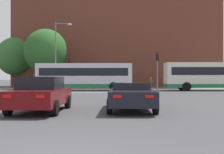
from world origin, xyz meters
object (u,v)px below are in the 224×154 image
object	(u,v)px
car_roadster_right	(131,96)
bus_crossing_lead	(85,76)
pedestrian_waiting	(93,82)
car_saloon_left	(41,94)
street_lamp_junction	(58,50)
bus_crossing_trailing	(214,76)
pedestrian_walking_west	(151,82)
traffic_light_far_left	(69,68)
traffic_light_near_right	(157,66)
pedestrian_walking_east	(125,81)

from	to	relation	value
car_roadster_right	bus_crossing_lead	xyz separation A→B (m)	(-4.33, 20.37, 1.04)
car_roadster_right	pedestrian_waiting	distance (m)	26.42
car_saloon_left	street_lamp_junction	size ratio (longest dim) A/B	0.59
car_roadster_right	bus_crossing_trailing	distance (m)	22.79
car_saloon_left	bus_crossing_trailing	world-z (taller)	bus_crossing_trailing
car_saloon_left	pedestrian_walking_west	bearing A→B (deg)	73.74
bus_crossing_lead	pedestrian_walking_west	size ratio (longest dim) A/B	7.00
traffic_light_far_left	pedestrian_walking_west	xyz separation A→B (m)	(11.57, 1.14, -1.92)
traffic_light_near_right	car_saloon_left	bearing A→B (deg)	-115.71
bus_crossing_lead	car_roadster_right	bearing A→B (deg)	12.01
pedestrian_waiting	traffic_light_near_right	bearing A→B (deg)	138.44
car_roadster_right	pedestrian_waiting	size ratio (longest dim) A/B	2.90
pedestrian_waiting	pedestrian_walking_east	world-z (taller)	pedestrian_walking_east
bus_crossing_trailing	traffic_light_near_right	world-z (taller)	traffic_light_near_right
car_roadster_right	traffic_light_near_right	world-z (taller)	traffic_light_near_right
car_saloon_left	traffic_light_far_left	size ratio (longest dim) A/B	1.10
traffic_light_far_left	pedestrian_waiting	distance (m)	3.89
street_lamp_junction	car_roadster_right	bearing A→B (deg)	-69.36
pedestrian_walking_east	pedestrian_walking_west	world-z (taller)	pedestrian_walking_east
bus_crossing_trailing	traffic_light_near_right	xyz separation A→B (m)	(-7.39, -5.04, 0.95)
street_lamp_junction	pedestrian_waiting	world-z (taller)	street_lamp_junction
bus_crossing_lead	pedestrian_walking_west	bearing A→B (deg)	129.17
bus_crossing_lead	street_lamp_junction	size ratio (longest dim) A/B	1.41
street_lamp_junction	pedestrian_walking_east	size ratio (longest dim) A/B	4.38
car_saloon_left	bus_crossing_trailing	size ratio (longest dim) A/B	0.41
bus_crossing_trailing	traffic_light_far_left	size ratio (longest dim) A/B	2.69
car_roadster_right	pedestrian_walking_east	xyz separation A→B (m)	(0.80, 27.82, 0.40)
bus_crossing_lead	traffic_light_near_right	distance (m)	9.56
traffic_light_far_left	street_lamp_junction	distance (m)	7.37
pedestrian_walking_east	bus_crossing_lead	bearing A→B (deg)	153.13
pedestrian_walking_west	street_lamp_junction	bearing A→B (deg)	86.76
car_roadster_right	traffic_light_far_left	distance (m)	27.41
traffic_light_far_left	pedestrian_walking_west	distance (m)	11.78
car_roadster_right	pedestrian_walking_east	world-z (taller)	pedestrian_walking_east
pedestrian_walking_east	pedestrian_walking_west	xyz separation A→B (m)	(3.65, -0.30, -0.14)
car_saloon_left	car_roadster_right	bearing A→B (deg)	8.68
pedestrian_walking_west	pedestrian_waiting	bearing A→B (deg)	61.09
car_saloon_left	pedestrian_waiting	distance (m)	26.73
car_saloon_left	pedestrian_walking_east	distance (m)	28.80
traffic_light_far_left	pedestrian_walking_east	bearing A→B (deg)	10.32
street_lamp_junction	pedestrian_walking_west	xyz separation A→B (m)	(11.71, 8.26, -3.82)
pedestrian_walking_east	pedestrian_walking_west	distance (m)	3.67
car_roadster_right	bus_crossing_lead	world-z (taller)	bus_crossing_lead
street_lamp_junction	pedestrian_waiting	xyz separation A→B (m)	(3.52, 6.89, -3.80)
bus_crossing_lead	street_lamp_junction	world-z (taller)	street_lamp_junction
bus_crossing_lead	bus_crossing_trailing	world-z (taller)	bus_crossing_trailing
bus_crossing_trailing	pedestrian_walking_west	bearing A→B (deg)	-139.52
street_lamp_junction	bus_crossing_lead	bearing A→B (deg)	20.63
bus_crossing_trailing	pedestrian_walking_east	xyz separation A→B (m)	(-10.08, 7.82, -0.69)
street_lamp_junction	pedestrian_walking_east	world-z (taller)	street_lamp_junction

